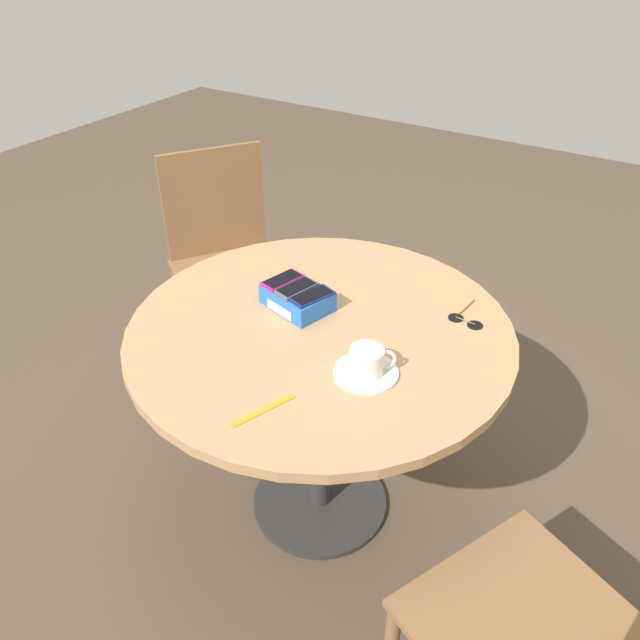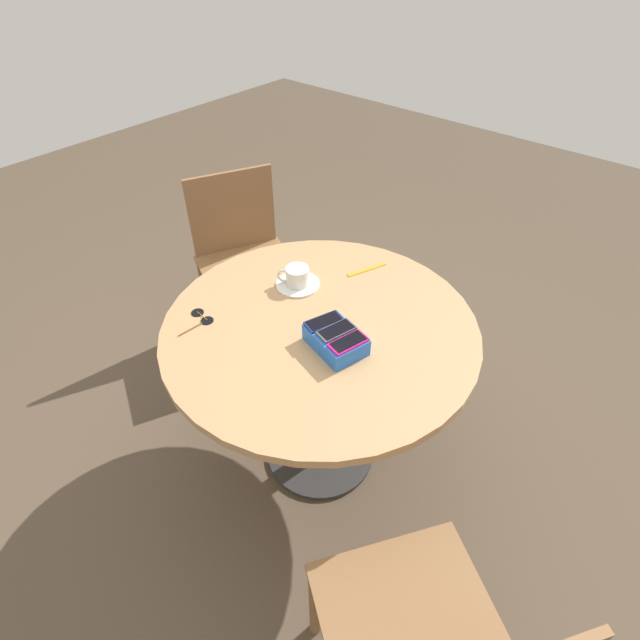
{
  "view_description": "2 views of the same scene",
  "coord_description": "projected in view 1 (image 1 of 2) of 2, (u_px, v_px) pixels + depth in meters",
  "views": [
    {
      "loc": [
        0.74,
        -1.19,
        1.72
      ],
      "look_at": [
        0.0,
        0.0,
        0.76
      ],
      "focal_mm": 35.0,
      "sensor_mm": 36.0,
      "label": 1
    },
    {
      "loc": [
        -0.81,
        0.95,
        1.84
      ],
      "look_at": [
        0.0,
        0.0,
        0.76
      ],
      "focal_mm": 28.0,
      "sensor_mm": 36.0,
      "label": 2
    }
  ],
  "objects": [
    {
      "name": "phone_navy",
      "position": [
        312.0,
        296.0,
        1.72
      ],
      "size": [
        0.09,
        0.13,
        0.01
      ],
      "color": "navy",
      "rests_on": "phone_box"
    },
    {
      "name": "lanyard_strap",
      "position": [
        263.0,
        410.0,
        1.43
      ],
      "size": [
        0.07,
        0.16,
        0.0
      ],
      "primitive_type": "cube",
      "rotation": [
        0.0,
        0.0,
        1.21
      ],
      "color": "orange",
      "rests_on": "round_table"
    },
    {
      "name": "round_table",
      "position": [
        320.0,
        359.0,
        1.77
      ],
      "size": [
        1.06,
        1.06,
        0.74
      ],
      "color": "#2D2D2D",
      "rests_on": "ground_plane"
    },
    {
      "name": "phone_gray",
      "position": [
        297.0,
        288.0,
        1.75
      ],
      "size": [
        0.09,
        0.13,
        0.01
      ],
      "color": "#515156",
      "rests_on": "phone_box"
    },
    {
      "name": "chair_far_side",
      "position": [
        228.0,
        261.0,
        2.55
      ],
      "size": [
        0.61,
        0.61,
        0.9
      ],
      "color": "brown",
      "rests_on": "ground_plane"
    },
    {
      "name": "phone_box",
      "position": [
        297.0,
        298.0,
        1.77
      ],
      "size": [
        0.21,
        0.18,
        0.06
      ],
      "color": "blue",
      "rests_on": "round_table"
    },
    {
      "name": "coffee_cup",
      "position": [
        367.0,
        360.0,
        1.52
      ],
      "size": [
        0.1,
        0.09,
        0.07
      ],
      "color": "silver",
      "rests_on": "saucer"
    },
    {
      "name": "saucer",
      "position": [
        366.0,
        373.0,
        1.54
      ],
      "size": [
        0.16,
        0.16,
        0.01
      ],
      "primitive_type": "cylinder",
      "color": "silver",
      "rests_on": "round_table"
    },
    {
      "name": "sunglasses",
      "position": [
        465.0,
        320.0,
        1.73
      ],
      "size": [
        0.1,
        0.14,
        0.01
      ],
      "color": "black",
      "rests_on": "round_table"
    },
    {
      "name": "phone_magenta",
      "position": [
        283.0,
        280.0,
        1.79
      ],
      "size": [
        0.09,
        0.13,
        0.01
      ],
      "color": "#D11975",
      "rests_on": "phone_box"
    },
    {
      "name": "ground_plane",
      "position": [
        320.0,
        502.0,
        2.13
      ],
      "size": [
        8.0,
        8.0,
        0.0
      ],
      "primitive_type": "plane",
      "color": "brown"
    }
  ]
}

